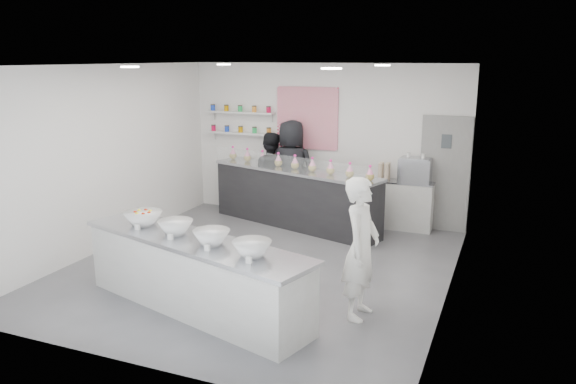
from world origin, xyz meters
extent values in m
plane|color=#515156|center=(0.00, 0.00, 0.00)|extent=(6.00, 6.00, 0.00)
plane|color=white|center=(0.00, 0.00, 3.00)|extent=(6.00, 6.00, 0.00)
plane|color=white|center=(0.00, 3.00, 1.50)|extent=(5.50, 0.00, 5.50)
plane|color=white|center=(-2.75, 0.00, 1.50)|extent=(0.00, 6.00, 6.00)
plane|color=white|center=(2.75, 0.00, 1.50)|extent=(0.00, 6.00, 6.00)
cube|color=gray|center=(2.30, 2.97, 1.05)|extent=(0.88, 0.04, 2.10)
cube|color=#E72252|center=(-0.35, 2.98, 1.95)|extent=(1.25, 0.03, 1.20)
cube|color=silver|center=(-1.75, 2.90, 1.60)|extent=(1.45, 0.22, 0.04)
cube|color=silver|center=(-1.75, 2.90, 2.02)|extent=(1.45, 0.22, 0.04)
cylinder|color=white|center=(-1.40, -1.00, 2.98)|extent=(0.24, 0.24, 0.02)
cylinder|color=white|center=(1.40, -1.00, 2.98)|extent=(0.24, 0.24, 0.02)
cylinder|color=white|center=(-1.40, 1.60, 2.98)|extent=(0.24, 0.24, 0.02)
cylinder|color=white|center=(1.40, 1.60, 2.98)|extent=(0.24, 0.24, 0.02)
cube|color=#BBBBB6|center=(-0.14, -1.62, 0.46)|extent=(3.49, 1.70, 0.93)
cube|color=black|center=(-0.30, 2.20, 0.55)|extent=(3.56, 1.66, 1.09)
cube|color=white|center=(-0.39, 1.90, 1.24)|extent=(3.33, 1.04, 0.30)
cube|color=#BBBBB6|center=(1.55, 2.78, 0.45)|extent=(1.21, 0.39, 0.90)
cube|color=#93969E|center=(1.80, 2.78, 1.12)|extent=(0.57, 0.39, 0.43)
imported|color=white|center=(1.82, -1.02, 0.87)|extent=(0.45, 0.66, 1.75)
imported|color=black|center=(-0.98, 2.60, 0.85)|extent=(0.93, 0.79, 1.69)
imported|color=black|center=(-0.53, 2.60, 0.98)|extent=(0.98, 0.67, 1.95)
camera|label=1|loc=(3.41, -7.26, 3.11)|focal=35.00mm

